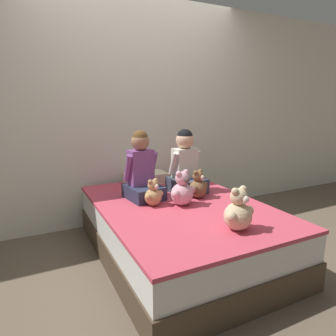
{
  "coord_description": "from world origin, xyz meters",
  "views": [
    {
      "loc": [
        -1.21,
        -2.21,
        1.37
      ],
      "look_at": [
        0.0,
        0.24,
        0.77
      ],
      "focal_mm": 32.0,
      "sensor_mm": 36.0,
      "label": 1
    }
  ],
  "objects_px": {
    "bed": "(180,230)",
    "child_on_right": "(186,166)",
    "pillow_at_headboard": "(146,178)",
    "child_on_left": "(142,171)",
    "teddy_bear_between_children": "(182,191)",
    "teddy_bear_held_by_right_child": "(198,186)",
    "teddy_bear_at_foot_of_bed": "(238,212)",
    "teddy_bear_held_by_left_child": "(153,194)"
  },
  "relations": [
    {
      "from": "bed",
      "to": "child_on_right",
      "type": "distance_m",
      "value": 0.65
    },
    {
      "from": "child_on_right",
      "to": "pillow_at_headboard",
      "type": "height_order",
      "value": "child_on_right"
    },
    {
      "from": "child_on_left",
      "to": "teddy_bear_between_children",
      "type": "height_order",
      "value": "child_on_left"
    },
    {
      "from": "bed",
      "to": "child_on_left",
      "type": "bearing_deg",
      "value": 125.41
    },
    {
      "from": "teddy_bear_held_by_right_child",
      "to": "teddy_bear_at_foot_of_bed",
      "type": "height_order",
      "value": "teddy_bear_at_foot_of_bed"
    },
    {
      "from": "teddy_bear_held_by_right_child",
      "to": "teddy_bear_between_children",
      "type": "relative_size",
      "value": 0.87
    },
    {
      "from": "child_on_left",
      "to": "teddy_bear_at_foot_of_bed",
      "type": "distance_m",
      "value": 1.04
    },
    {
      "from": "bed",
      "to": "pillow_at_headboard",
      "type": "distance_m",
      "value": 0.86
    },
    {
      "from": "child_on_right",
      "to": "teddy_bear_between_children",
      "type": "distance_m",
      "value": 0.44
    },
    {
      "from": "bed",
      "to": "child_on_left",
      "type": "relative_size",
      "value": 3.03
    },
    {
      "from": "teddy_bear_held_by_left_child",
      "to": "child_on_left",
      "type": "bearing_deg",
      "value": 69.33
    },
    {
      "from": "teddy_bear_held_by_right_child",
      "to": "teddy_bear_at_foot_of_bed",
      "type": "distance_m",
      "value": 0.76
    },
    {
      "from": "child_on_right",
      "to": "pillow_at_headboard",
      "type": "distance_m",
      "value": 0.57
    },
    {
      "from": "bed",
      "to": "teddy_bear_held_by_right_child",
      "type": "xyz_separation_m",
      "value": [
        0.24,
        0.09,
        0.36
      ]
    },
    {
      "from": "bed",
      "to": "child_on_left",
      "type": "distance_m",
      "value": 0.65
    },
    {
      "from": "bed",
      "to": "child_on_right",
      "type": "relative_size",
      "value": 3.06
    },
    {
      "from": "teddy_bear_between_children",
      "to": "pillow_at_headboard",
      "type": "relative_size",
      "value": 0.68
    },
    {
      "from": "teddy_bear_held_by_right_child",
      "to": "pillow_at_headboard",
      "type": "bearing_deg",
      "value": 85.9
    },
    {
      "from": "child_on_left",
      "to": "teddy_bear_held_by_right_child",
      "type": "relative_size",
      "value": 2.34
    },
    {
      "from": "child_on_right",
      "to": "teddy_bear_held_by_right_child",
      "type": "bearing_deg",
      "value": -94.88
    },
    {
      "from": "bed",
      "to": "teddy_bear_at_foot_of_bed",
      "type": "distance_m",
      "value": 0.76
    },
    {
      "from": "teddy_bear_between_children",
      "to": "teddy_bear_at_foot_of_bed",
      "type": "distance_m",
      "value": 0.64
    },
    {
      "from": "bed",
      "to": "teddy_bear_between_children",
      "type": "distance_m",
      "value": 0.38
    },
    {
      "from": "child_on_left",
      "to": "teddy_bear_held_by_left_child",
      "type": "height_order",
      "value": "child_on_left"
    },
    {
      "from": "teddy_bear_between_children",
      "to": "teddy_bear_at_foot_of_bed",
      "type": "relative_size",
      "value": 0.99
    },
    {
      "from": "teddy_bear_at_foot_of_bed",
      "to": "teddy_bear_between_children",
      "type": "bearing_deg",
      "value": 86.1
    },
    {
      "from": "child_on_right",
      "to": "pillow_at_headboard",
      "type": "bearing_deg",
      "value": 110.33
    },
    {
      "from": "teddy_bear_held_by_left_child",
      "to": "teddy_bear_between_children",
      "type": "height_order",
      "value": "teddy_bear_between_children"
    },
    {
      "from": "teddy_bear_held_by_left_child",
      "to": "pillow_at_headboard",
      "type": "distance_m",
      "value": 0.76
    },
    {
      "from": "bed",
      "to": "teddy_bear_held_by_left_child",
      "type": "xyz_separation_m",
      "value": [
        -0.23,
        0.08,
        0.35
      ]
    },
    {
      "from": "teddy_bear_between_children",
      "to": "teddy_bear_held_by_left_child",
      "type": "bearing_deg",
      "value": 139.73
    },
    {
      "from": "child_on_left",
      "to": "teddy_bear_held_by_right_child",
      "type": "height_order",
      "value": "child_on_left"
    },
    {
      "from": "teddy_bear_held_by_right_child",
      "to": "pillow_at_headboard",
      "type": "distance_m",
      "value": 0.75
    },
    {
      "from": "bed",
      "to": "pillow_at_headboard",
      "type": "bearing_deg",
      "value": 90.0
    },
    {
      "from": "bed",
      "to": "teddy_bear_between_children",
      "type": "xyz_separation_m",
      "value": [
        0.01,
        -0.02,
        0.38
      ]
    },
    {
      "from": "bed",
      "to": "teddy_bear_held_by_left_child",
      "type": "height_order",
      "value": "teddy_bear_held_by_left_child"
    },
    {
      "from": "teddy_bear_between_children",
      "to": "pillow_at_headboard",
      "type": "xyz_separation_m",
      "value": [
        -0.01,
        0.82,
        -0.08
      ]
    },
    {
      "from": "child_on_right",
      "to": "teddy_bear_between_children",
      "type": "relative_size",
      "value": 2.01
    },
    {
      "from": "child_on_left",
      "to": "teddy_bear_at_foot_of_bed",
      "type": "relative_size",
      "value": 2.01
    },
    {
      "from": "bed",
      "to": "teddy_bear_at_foot_of_bed",
      "type": "relative_size",
      "value": 6.09
    },
    {
      "from": "child_on_right",
      "to": "teddy_bear_held_by_left_child",
      "type": "distance_m",
      "value": 0.55
    },
    {
      "from": "child_on_right",
      "to": "teddy_bear_held_by_left_child",
      "type": "height_order",
      "value": "child_on_right"
    }
  ]
}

